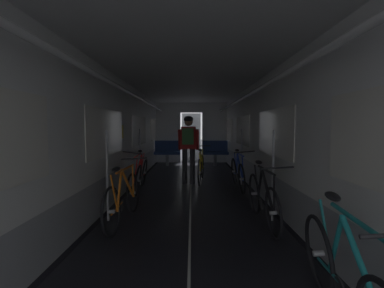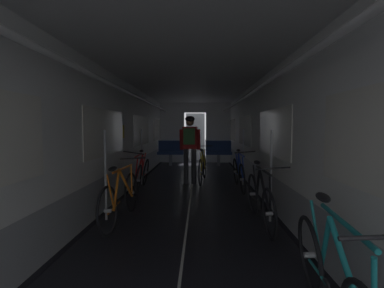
% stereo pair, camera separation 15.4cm
% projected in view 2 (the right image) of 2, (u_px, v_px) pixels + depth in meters
% --- Properties ---
extents(train_car_shell, '(3.14, 12.34, 2.57)m').
position_uv_depth(train_car_shell, '(191.00, 115.00, 5.54)').
color(train_car_shell, black).
rests_on(train_car_shell, ground).
extents(bench_seat_far_left, '(0.98, 0.51, 0.95)m').
position_uv_depth(bench_seat_far_left, '(171.00, 151.00, 10.10)').
color(bench_seat_far_left, gray).
rests_on(bench_seat_far_left, ground).
extents(bench_seat_far_right, '(0.98, 0.51, 0.95)m').
position_uv_depth(bench_seat_far_right, '(218.00, 151.00, 10.05)').
color(bench_seat_far_right, gray).
rests_on(bench_seat_far_right, ground).
extents(bicycle_orange, '(0.44, 1.69, 0.94)m').
position_uv_depth(bicycle_orange, '(121.00, 197.00, 4.04)').
color(bicycle_orange, black).
rests_on(bicycle_orange, ground).
extents(bicycle_blue, '(0.44, 1.69, 0.95)m').
position_uv_depth(bicycle_blue, '(239.00, 173.00, 6.22)').
color(bicycle_blue, black).
rests_on(bicycle_blue, ground).
extents(bicycle_red, '(0.44, 1.69, 0.96)m').
position_uv_depth(bicycle_red, '(142.00, 174.00, 6.13)').
color(bicycle_red, black).
rests_on(bicycle_red, ground).
extents(bicycle_teal, '(0.44, 1.69, 0.95)m').
position_uv_depth(bicycle_teal, '(332.00, 283.00, 1.82)').
color(bicycle_teal, black).
rests_on(bicycle_teal, ground).
extents(bicycle_black, '(0.44, 1.69, 0.95)m').
position_uv_depth(bicycle_black, '(260.00, 199.00, 3.95)').
color(bicycle_black, black).
rests_on(bicycle_black, ground).
extents(person_cyclist_aisle, '(0.54, 0.41, 1.73)m').
position_uv_depth(person_cyclist_aisle, '(190.00, 142.00, 6.77)').
color(person_cyclist_aisle, '#2D2D33').
rests_on(person_cyclist_aisle, ground).
extents(bicycle_yellow_in_aisle, '(0.44, 1.68, 0.94)m').
position_uv_depth(bicycle_yellow_in_aisle, '(203.00, 167.00, 7.07)').
color(bicycle_yellow_in_aisle, black).
rests_on(bicycle_yellow_in_aisle, ground).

